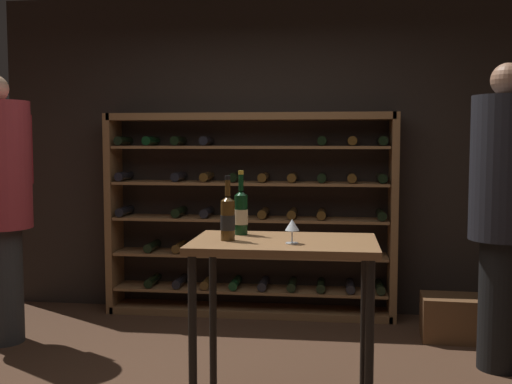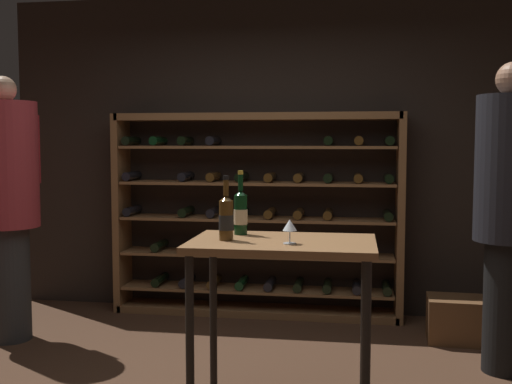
{
  "view_description": "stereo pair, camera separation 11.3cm",
  "coord_description": "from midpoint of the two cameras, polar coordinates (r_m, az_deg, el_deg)",
  "views": [
    {
      "loc": [
        0.63,
        -3.34,
        1.5
      ],
      "look_at": [
        0.18,
        0.18,
        1.21
      ],
      "focal_mm": 43.61,
      "sensor_mm": 36.0,
      "label": 1
    },
    {
      "loc": [
        0.74,
        -3.33,
        1.5
      ],
      "look_at": [
        0.18,
        0.18,
        1.21
      ],
      "focal_mm": 43.61,
      "sensor_mm": 36.0,
      "label": 2
    }
  ],
  "objects": [
    {
      "name": "back_wall",
      "position": [
        5.5,
        0.06,
        3.46
      ],
      "size": [
        4.68,
        0.1,
        2.77
      ],
      "primitive_type": "cube",
      "color": "black",
      "rests_on": "ground"
    },
    {
      "name": "wine_crate",
      "position": [
        5.01,
        17.07,
        -10.98
      ],
      "size": [
        0.5,
        0.36,
        0.33
      ],
      "primitive_type": "cube",
      "rotation": [
        0.0,
        0.0,
        -0.05
      ],
      "color": "brown",
      "rests_on": "ground"
    },
    {
      "name": "wine_glass_stemmed_left",
      "position": [
        3.19,
        2.32,
        -3.16
      ],
      "size": [
        0.07,
        0.07,
        0.13
      ],
      "color": "silver",
      "rests_on": "tasting_table"
    },
    {
      "name": "wine_bottle_black_capsule",
      "position": [
        3.5,
        -2.3,
        -1.85
      ],
      "size": [
        0.08,
        0.08,
        0.36
      ],
      "color": "black",
      "rests_on": "tasting_table"
    },
    {
      "name": "person_guest_plum_blouse",
      "position": [
        4.31,
        21.1,
        -0.87
      ],
      "size": [
        0.44,
        0.44,
        2.0
      ],
      "rotation": [
        0.0,
        0.0,
        -2.48
      ],
      "color": "black",
      "rests_on": "ground"
    },
    {
      "name": "wine_bottle_amber_reserve",
      "position": [
        3.3,
        -3.59,
        -2.37
      ],
      "size": [
        0.08,
        0.08,
        0.34
      ],
      "color": "#4C3314",
      "rests_on": "tasting_table"
    },
    {
      "name": "tasting_table",
      "position": [
        3.34,
        1.62,
        -6.65
      ],
      "size": [
        0.98,
        0.63,
        0.98
      ],
      "color": "brown",
      "rests_on": "ground"
    },
    {
      "name": "wine_rack",
      "position": [
        5.34,
        -1.13,
        -2.19
      ],
      "size": [
        2.48,
        0.32,
        1.74
      ],
      "color": "brown",
      "rests_on": "ground"
    }
  ]
}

